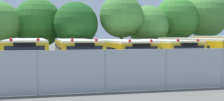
% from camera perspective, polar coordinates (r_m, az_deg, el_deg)
% --- Properties ---
extents(ground_plane, '(160.00, 160.00, 0.00)m').
position_cam_1_polar(ground_plane, '(23.94, 5.11, -3.76)').
color(ground_plane, '#595651').
extents(school_bus_0, '(2.78, 11.35, 2.60)m').
position_cam_1_polar(school_bus_0, '(22.73, -15.31, -0.74)').
color(school_bus_0, yellow).
rests_on(school_bus_0, ground_plane).
extents(school_bus_1, '(2.69, 10.71, 2.56)m').
position_cam_1_polar(school_bus_1, '(22.88, -6.72, -0.69)').
color(school_bus_1, yellow).
rests_on(school_bus_1, ground_plane).
extents(school_bus_2, '(2.54, 11.10, 2.51)m').
position_cam_1_polar(school_bus_2, '(23.31, 1.26, -0.66)').
color(school_bus_2, yellow).
rests_on(school_bus_2, ground_plane).
extents(school_bus_3, '(2.56, 10.18, 2.52)m').
position_cam_1_polar(school_bus_3, '(24.45, 8.63, -0.52)').
color(school_bus_3, yellow).
rests_on(school_bus_3, ground_plane).
extents(school_bus_4, '(2.60, 11.02, 2.62)m').
position_cam_1_polar(school_bus_4, '(25.89, 15.32, -0.28)').
color(school_bus_4, yellow).
rests_on(school_bus_4, ground_plane).
extents(tree_1, '(5.04, 5.04, 6.45)m').
position_cam_1_polar(tree_1, '(32.42, -13.31, 5.13)').
color(tree_1, '#4C3823').
rests_on(tree_1, ground_plane).
extents(tree_2, '(4.32, 4.32, 5.98)m').
position_cam_1_polar(tree_2, '(30.49, -6.88, 4.90)').
color(tree_2, '#4C3823').
rests_on(tree_2, ground_plane).
extents(tree_3, '(4.36, 4.34, 6.80)m').
position_cam_1_polar(tree_3, '(31.00, 2.04, 6.23)').
color(tree_3, '#4C3823').
rests_on(tree_3, ground_plane).
extents(tree_4, '(4.28, 4.28, 5.80)m').
position_cam_1_polar(tree_4, '(32.54, 6.74, 4.56)').
color(tree_4, '#4C3823').
rests_on(tree_4, ground_plane).
extents(tree_5, '(4.88, 4.88, 6.98)m').
position_cam_1_polar(tree_5, '(35.33, 11.92, 5.69)').
color(tree_5, '#4C3823').
rests_on(tree_5, ground_plane).
extents(tree_6, '(5.14, 5.14, 7.53)m').
position_cam_1_polar(tree_6, '(37.42, 16.96, 5.99)').
color(tree_6, '#4C3823').
rests_on(tree_6, ground_plane).
extents(chainlink_fence, '(22.14, 0.07, 2.08)m').
position_cam_1_polar(chainlink_fence, '(16.59, 14.93, -3.09)').
color(chainlink_fence, '#9EA0A3').
rests_on(chainlink_fence, ground_plane).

